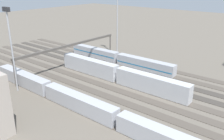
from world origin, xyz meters
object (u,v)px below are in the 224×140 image
train_on_track_8 (118,119)px  light_mast_1 (10,39)px  signal_gantry (70,47)px  train_on_track_4 (118,74)px  train_on_track_1 (118,58)px  light_mast_0 (117,11)px

train_on_track_8 → light_mast_1: light_mast_1 is taller
signal_gantry → light_mast_1: bearing=97.6°
train_on_track_8 → signal_gantry: bearing=-28.2°
light_mast_1 → signal_gantry: (3.16, -23.56, -7.59)m
train_on_track_4 → signal_gantry: signal_gantry is taller
light_mast_1 → signal_gantry: 24.95m
train_on_track_8 → train_on_track_1: size_ratio=2.03×
train_on_track_1 → signal_gantry: size_ratio=1.05×
light_mast_0 → signal_gantry: 25.30m
train_on_track_4 → train_on_track_1: size_ratio=1.00×
train_on_track_8 → light_mast_0: size_ratio=3.21×
train_on_track_1 → light_mast_0: bearing=-49.3°
train_on_track_1 → light_mast_0: (6.51, -7.57, 16.72)m
train_on_track_1 → light_mast_1: light_mast_1 is taller
train_on_track_1 → light_mast_1: 41.37m
train_on_track_1 → light_mast_0: 19.47m
train_on_track_8 → train_on_track_1: bearing=-51.9°
light_mast_1 → light_mast_0: bearing=-90.3°
train_on_track_8 → train_on_track_4: 25.49m
train_on_track_4 → light_mast_1: 32.48m
train_on_track_4 → train_on_track_1: 18.99m
light_mast_1 → train_on_track_8: bearing=-174.1°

